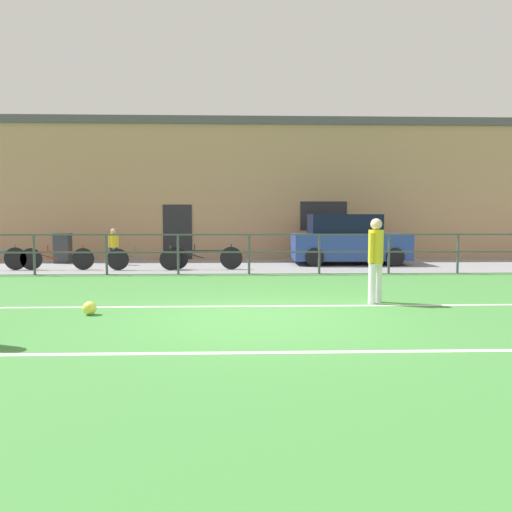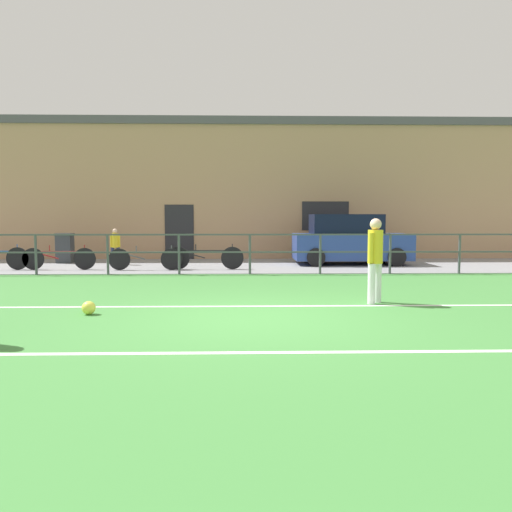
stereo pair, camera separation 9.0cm
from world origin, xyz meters
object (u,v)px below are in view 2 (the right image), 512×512
(bicycle_parked_2, at_px, (205,258))
(soccer_ball_match, at_px, (89,308))
(bicycle_parked_1, at_px, (145,259))
(player_striker, at_px, (375,255))
(trash_bin_0, at_px, (65,248))
(bicycle_parked_3, at_px, (59,258))
(spectator_child, at_px, (115,244))
(parked_car_red, at_px, (349,241))

(bicycle_parked_2, bearing_deg, soccer_ball_match, -101.34)
(bicycle_parked_1, height_order, bicycle_parked_2, bicycle_parked_2)
(player_striker, bearing_deg, trash_bin_0, -88.97)
(trash_bin_0, bearing_deg, bicycle_parked_3, -74.29)
(soccer_ball_match, height_order, bicycle_parked_2, bicycle_parked_2)
(soccer_ball_match, bearing_deg, trash_bin_0, 112.13)
(spectator_child, relative_size, bicycle_parked_3, 0.55)
(soccer_ball_match, xyz_separation_m, bicycle_parked_1, (-0.42, 6.71, 0.25))
(player_striker, distance_m, spectator_child, 10.19)
(parked_car_red, height_order, bicycle_parked_2, parked_car_red)
(bicycle_parked_3, bearing_deg, parked_car_red, 9.71)
(soccer_ball_match, height_order, bicycle_parked_1, bicycle_parked_1)
(bicycle_parked_1, height_order, trash_bin_0, trash_bin_0)
(bicycle_parked_3, bearing_deg, trash_bin_0, 105.71)
(soccer_ball_match, bearing_deg, parked_car_red, 53.88)
(soccer_ball_match, bearing_deg, spectator_child, 101.88)
(trash_bin_0, bearing_deg, bicycle_parked_1, -36.33)
(bicycle_parked_3, height_order, trash_bin_0, trash_bin_0)
(player_striker, xyz_separation_m, bicycle_parked_3, (-8.11, 5.93, -0.54))
(spectator_child, height_order, bicycle_parked_1, spectator_child)
(parked_car_red, relative_size, bicycle_parked_3, 1.75)
(player_striker, distance_m, parked_car_red, 7.60)
(parked_car_red, bearing_deg, soccer_ball_match, -126.12)
(soccer_ball_match, distance_m, spectator_child, 8.74)
(player_striker, height_order, bicycle_parked_3, player_striker)
(spectator_child, height_order, bicycle_parked_2, spectator_child)
(player_striker, relative_size, parked_car_red, 0.41)
(parked_car_red, xyz_separation_m, bicycle_parked_3, (-9.26, -1.58, -0.45))
(bicycle_parked_2, distance_m, bicycle_parked_3, 4.46)
(spectator_child, distance_m, bicycle_parked_1, 2.31)
(parked_car_red, relative_size, bicycle_parked_1, 1.75)
(spectator_child, xyz_separation_m, bicycle_parked_3, (-1.29, -1.65, -0.34))
(bicycle_parked_1, bearing_deg, parked_car_red, 14.90)
(parked_car_red, xyz_separation_m, bicycle_parked_1, (-6.60, -1.75, -0.46))
(spectator_child, bearing_deg, trash_bin_0, -26.31)
(player_striker, height_order, soccer_ball_match, player_striker)
(soccer_ball_match, bearing_deg, bicycle_parked_1, 93.56)
(bicycle_parked_1, distance_m, trash_bin_0, 4.10)
(parked_car_red, bearing_deg, bicycle_parked_1, -165.10)
(spectator_child, height_order, parked_car_red, parked_car_red)
(parked_car_red, height_order, trash_bin_0, parked_car_red)
(player_striker, bearing_deg, soccer_ball_match, -35.09)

